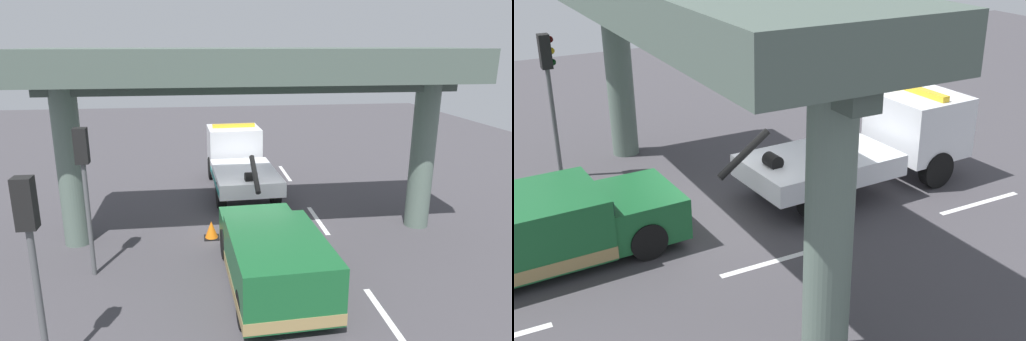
% 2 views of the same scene
% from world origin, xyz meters
% --- Properties ---
extents(ground_plane, '(60.00, 40.00, 0.10)m').
position_xyz_m(ground_plane, '(0.00, 0.00, -0.05)').
color(ground_plane, '#423F44').
extents(lane_stripe_mid, '(2.60, 0.16, 0.01)m').
position_xyz_m(lane_stripe_mid, '(0.00, -2.33, 0.00)').
color(lane_stripe_mid, silver).
rests_on(lane_stripe_mid, ground).
extents(lane_stripe_east, '(2.60, 0.16, 0.01)m').
position_xyz_m(lane_stripe_east, '(6.00, -2.33, 0.00)').
color(lane_stripe_east, silver).
rests_on(lane_stripe_east, ground).
extents(tow_truck_white, '(7.30, 2.65, 2.46)m').
position_xyz_m(tow_truck_white, '(4.47, 0.04, 1.20)').
color(tow_truck_white, white).
rests_on(tow_truck_white, ground).
extents(towed_van_green, '(5.29, 2.42, 1.58)m').
position_xyz_m(towed_van_green, '(-4.24, -0.00, 0.78)').
color(towed_van_green, '#195B2D').
rests_on(towed_van_green, ground).
extents(overpass_structure, '(3.60, 13.06, 5.85)m').
position_xyz_m(overpass_structure, '(-0.85, 0.00, 5.02)').
color(overpass_structure, '#596B60').
rests_on(overpass_structure, ground).
extents(traffic_light_far, '(0.39, 0.32, 3.98)m').
position_xyz_m(traffic_light_far, '(-2.98, 4.63, 2.91)').
color(traffic_light_far, '#515456').
rests_on(traffic_light_far, ground).
extents(traffic_cone_orange, '(0.48, 0.48, 0.57)m').
position_xyz_m(traffic_cone_orange, '(-1.03, 1.42, 0.27)').
color(traffic_cone_orange, orange).
rests_on(traffic_cone_orange, ground).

